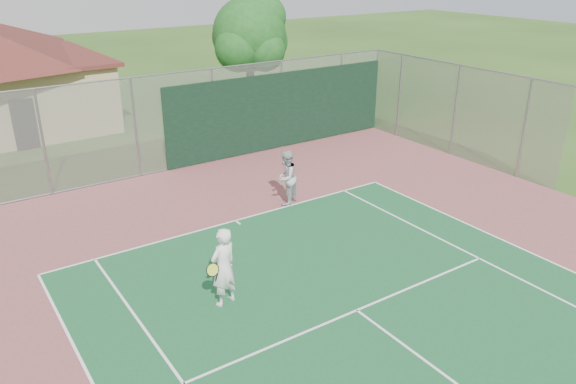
{
  "coord_description": "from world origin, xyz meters",
  "views": [
    {
      "loc": [
        -7.03,
        -1.34,
        7.16
      ],
      "look_at": [
        0.81,
        10.31,
        1.29
      ],
      "focal_mm": 35.0,
      "sensor_mm": 36.0,
      "label": 1
    }
  ],
  "objects": [
    {
      "name": "back_fence",
      "position": [
        2.11,
        16.98,
        1.67
      ],
      "size": [
        20.08,
        0.11,
        3.53
      ],
      "color": "gray",
      "rests_on": "ground"
    },
    {
      "name": "tree",
      "position": [
        6.66,
        22.09,
        3.74
      ],
      "size": [
        4.08,
        3.86,
        5.69
      ],
      "color": "#381F14",
      "rests_on": "ground"
    },
    {
      "name": "player_grey_back",
      "position": [
        1.95,
        12.11,
        0.86
      ],
      "size": [
        1.06,
        0.99,
        1.73
      ],
      "rotation": [
        0.0,
        0.0,
        3.69
      ],
      "color": "#ADAFB2",
      "rests_on": "ground"
    },
    {
      "name": "player_white_front",
      "position": [
        -2.26,
        8.26,
        0.93
      ],
      "size": [
        0.95,
        0.71,
        1.85
      ],
      "rotation": [
        0.0,
        0.0,
        3.39
      ],
      "color": "white",
      "rests_on": "ground"
    },
    {
      "name": "side_fence_right",
      "position": [
        10.0,
        12.5,
        1.75
      ],
      "size": [
        0.08,
        9.0,
        3.5
      ],
      "color": "gray",
      "rests_on": "ground"
    }
  ]
}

